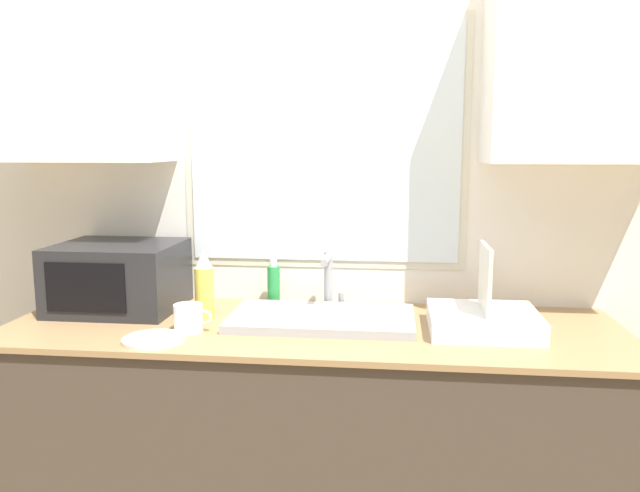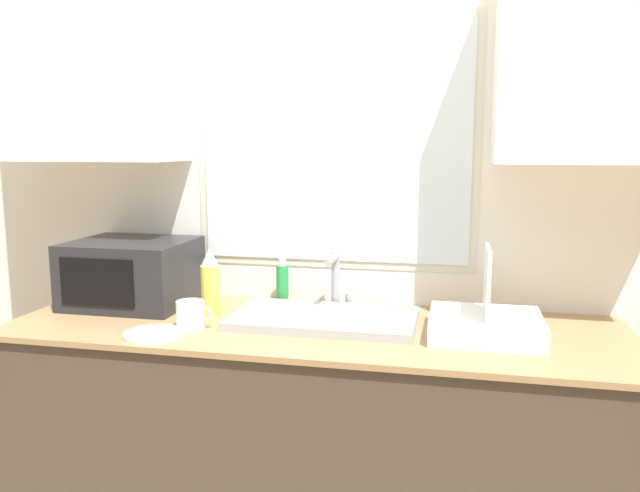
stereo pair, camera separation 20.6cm
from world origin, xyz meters
name	(u,v)px [view 1 (the left image)]	position (x,y,z in m)	size (l,w,h in m)	color
countertop	(313,450)	(0.00, 0.34, 0.46)	(2.11, 0.71, 0.92)	#42382D
wall_back	(323,173)	(0.00, 0.66, 1.43)	(6.00, 0.38, 2.60)	silver
sink_basin	(322,318)	(0.03, 0.37, 0.94)	(0.64, 0.36, 0.03)	#9EA0A5
faucet	(329,276)	(0.03, 0.55, 1.05)	(0.08, 0.17, 0.21)	#99999E
microwave	(119,277)	(-0.75, 0.46, 1.05)	(0.44, 0.39, 0.25)	#232326
dish_rack	(483,318)	(0.57, 0.32, 0.97)	(0.35, 0.32, 0.29)	white
spray_bottle	(204,286)	(-0.39, 0.37, 1.04)	(0.07, 0.07, 0.25)	#D8CC4C
soap_bottle	(274,284)	(-0.19, 0.60, 1.00)	(0.05, 0.05, 0.18)	#268C3F
mug_near_sink	(189,318)	(-0.40, 0.21, 0.97)	(0.13, 0.09, 0.09)	white
small_plate	(154,339)	(-0.47, 0.10, 0.93)	(0.20, 0.20, 0.01)	silver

